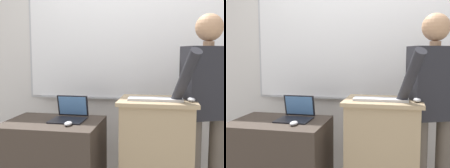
{
  "view_description": "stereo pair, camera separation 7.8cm",
  "coord_description": "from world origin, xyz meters",
  "views": [
    {
      "loc": [
        0.32,
        -1.99,
        1.34
      ],
      "look_at": [
        -0.12,
        0.38,
        1.08
      ],
      "focal_mm": 45.0,
      "sensor_mm": 36.0,
      "label": 1
    },
    {
      "loc": [
        0.4,
        -1.97,
        1.34
      ],
      "look_at": [
        -0.12,
        0.38,
        1.08
      ],
      "focal_mm": 45.0,
      "sensor_mm": 36.0,
      "label": 2
    }
  ],
  "objects": [
    {
      "name": "computer_mouse_by_laptop",
      "position": [
        -0.44,
        0.15,
        0.77
      ],
      "size": [
        0.06,
        0.1,
        0.03
      ],
      "color": "#BCBCC1",
      "rests_on": "side_desk"
    },
    {
      "name": "laptop",
      "position": [
        -0.5,
        0.37,
        0.81
      ],
      "size": [
        0.29,
        0.3,
        0.21
      ],
      "color": "black",
      "rests_on": "side_desk"
    },
    {
      "name": "lectern_podium",
      "position": [
        0.27,
        0.34,
        0.49
      ],
      "size": [
        0.63,
        0.5,
        0.97
      ],
      "color": "tan",
      "rests_on": "ground_plane"
    },
    {
      "name": "side_desk",
      "position": [
        -0.62,
        0.27,
        0.38
      ],
      "size": [
        0.83,
        0.61,
        0.76
      ],
      "color": "#382D26",
      "rests_on": "ground_plane"
    },
    {
      "name": "computer_mouse_by_keyboard",
      "position": [
        0.54,
        0.26,
        0.98
      ],
      "size": [
        0.06,
        0.1,
        0.03
      ],
      "color": "#BCBCC1",
      "rests_on": "lectern_podium"
    },
    {
      "name": "person_presenter",
      "position": [
        0.68,
        0.42,
        0.96
      ],
      "size": [
        0.58,
        0.65,
        1.67
      ],
      "rotation": [
        0.0,
        0.0,
        0.41
      ],
      "color": "brown",
      "rests_on": "ground_plane"
    },
    {
      "name": "back_wall",
      "position": [
        -0.0,
        1.17,
        1.33
      ],
      "size": [
        6.4,
        0.17,
        2.65
      ],
      "color": "silver",
      "rests_on": "ground_plane"
    },
    {
      "name": "wireless_keyboard",
      "position": [
        0.26,
        0.28,
        0.98
      ],
      "size": [
        0.44,
        0.14,
        0.02
      ],
      "color": "silver",
      "rests_on": "lectern_podium"
    }
  ]
}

